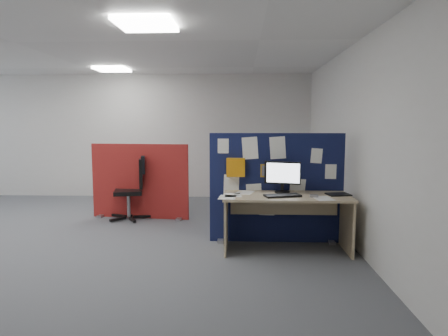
{
  "coord_description": "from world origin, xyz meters",
  "views": [
    {
      "loc": [
        3.0,
        -5.26,
        1.65
      ],
      "look_at": [
        2.75,
        0.45,
        1.0
      ],
      "focal_mm": 32.0,
      "sensor_mm": 36.0,
      "label": 1
    }
  ],
  "objects_px": {
    "navy_divider": "(274,188)",
    "main_desk": "(286,208)",
    "red_divider": "(140,182)",
    "office_chair": "(135,184)",
    "monitor_main": "(282,175)"
  },
  "relations": [
    {
      "from": "navy_divider",
      "to": "main_desk",
      "type": "xyz_separation_m",
      "value": [
        0.12,
        -0.36,
        -0.21
      ]
    },
    {
      "from": "red_divider",
      "to": "navy_divider",
      "type": "bearing_deg",
      "value": -23.94
    },
    {
      "from": "navy_divider",
      "to": "main_desk",
      "type": "bearing_deg",
      "value": -71.14
    },
    {
      "from": "navy_divider",
      "to": "office_chair",
      "type": "xyz_separation_m",
      "value": [
        -2.27,
        1.21,
        -0.15
      ]
    },
    {
      "from": "main_desk",
      "to": "red_divider",
      "type": "bearing_deg",
      "value": 144.68
    },
    {
      "from": "main_desk",
      "to": "red_divider",
      "type": "xyz_separation_m",
      "value": [
        -2.33,
        1.65,
        0.08
      ]
    },
    {
      "from": "monitor_main",
      "to": "red_divider",
      "type": "xyz_separation_m",
      "value": [
        -2.29,
        1.52,
        -0.33
      ]
    },
    {
      "from": "red_divider",
      "to": "office_chair",
      "type": "bearing_deg",
      "value": -120.22
    },
    {
      "from": "navy_divider",
      "to": "red_divider",
      "type": "bearing_deg",
      "value": 149.62
    },
    {
      "from": "navy_divider",
      "to": "red_divider",
      "type": "height_order",
      "value": "navy_divider"
    },
    {
      "from": "main_desk",
      "to": "office_chair",
      "type": "distance_m",
      "value": 2.86
    },
    {
      "from": "main_desk",
      "to": "monitor_main",
      "type": "relative_size",
      "value": 3.45
    },
    {
      "from": "red_divider",
      "to": "main_desk",
      "type": "bearing_deg",
      "value": -28.87
    },
    {
      "from": "navy_divider",
      "to": "monitor_main",
      "type": "relative_size",
      "value": 3.92
    },
    {
      "from": "monitor_main",
      "to": "office_chair",
      "type": "xyz_separation_m",
      "value": [
        -2.36,
        1.43,
        -0.35
      ]
    }
  ]
}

